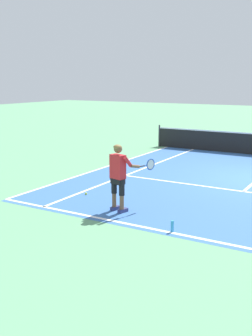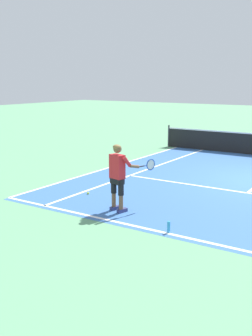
# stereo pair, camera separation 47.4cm
# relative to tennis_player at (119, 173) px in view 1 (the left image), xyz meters

# --- Properties ---
(line_baseline) EXTENTS (10.98, 0.10, 0.01)m
(line_baseline) POSITION_rel_tennis_player_xyz_m (2.22, -0.71, -0.99)
(line_baseline) COLOR white
(line_baseline) RESTS_ON ground
(line_service) EXTENTS (8.23, 0.10, 0.01)m
(line_service) POSITION_rel_tennis_player_xyz_m (2.22, 3.48, -0.99)
(line_service) COLOR white
(line_service) RESTS_ON ground
(line_singles_left) EXTENTS (0.10, 10.59, 0.01)m
(line_singles_left) POSITION_rel_tennis_player_xyz_m (-1.89, 4.59, -0.99)
(line_singles_left) COLOR white
(line_singles_left) RESTS_ON ground
(line_doubles_left) EXTENTS (0.10, 10.59, 0.01)m
(line_doubles_left) POSITION_rel_tennis_player_xyz_m (-3.27, 4.59, -0.99)
(line_doubles_left) COLOR white
(line_doubles_left) RESTS_ON ground
(tennis_player) EXTENTS (0.86, 1.04, 1.71)m
(tennis_player) POSITION_rel_tennis_player_xyz_m (0.00, 0.00, 0.00)
(tennis_player) COLOR navy
(tennis_player) RESTS_ON ground
(tennis_ball_near_feet) EXTENTS (0.07, 0.07, 0.07)m
(tennis_ball_near_feet) POSITION_rel_tennis_player_xyz_m (-1.62, 0.81, -0.96)
(tennis_ball_near_feet) COLOR #CCE02D
(tennis_ball_near_feet) RESTS_ON ground
(water_bottle) EXTENTS (0.07, 0.07, 0.26)m
(water_bottle) POSITION_rel_tennis_player_xyz_m (1.77, -0.65, -0.86)
(water_bottle) COLOR #3393D6
(water_bottle) RESTS_ON ground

